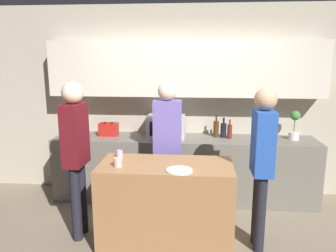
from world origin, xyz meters
TOP-DOWN VIEW (x-y plane):
  - back_wall at (0.00, 1.66)m, footprint 6.40×0.40m
  - back_counter at (0.00, 1.39)m, footprint 3.60×0.62m
  - kitchen_island at (-0.14, 0.24)m, footprint 1.39×0.67m
  - microwave at (-0.25, 1.44)m, footprint 0.52×0.39m
  - toaster at (-1.07, 1.44)m, footprint 0.26×0.16m
  - potted_plant at (1.48, 1.44)m, footprint 0.14×0.14m
  - bottle_0 at (0.44, 1.49)m, footprint 0.08×0.08m
  - bottle_1 at (0.54, 1.46)m, footprint 0.08×0.08m
  - bottle_2 at (0.62, 1.42)m, footprint 0.07×0.07m
  - plate_on_island at (0.01, 0.03)m, footprint 0.26×0.26m
  - cup_0 at (-0.62, 0.11)m, footprint 0.09×0.09m
  - cup_1 at (-0.67, 0.42)m, footprint 0.07×0.07m
  - person_left at (-0.18, 0.83)m, footprint 0.35×0.22m
  - person_center at (-1.12, 0.28)m, footprint 0.23×0.35m
  - person_right at (0.83, 0.23)m, footprint 0.22×0.34m

SIDE VIEW (x-z plane):
  - back_counter at x=0.00m, z-range 0.00..0.89m
  - kitchen_island at x=-0.14m, z-range 0.00..0.89m
  - plate_on_island at x=0.01m, z-range 0.89..0.91m
  - cup_1 at x=-0.67m, z-range 0.89..0.97m
  - cup_0 at x=-0.62m, z-range 0.89..0.98m
  - toaster at x=-1.07m, z-range 0.89..1.07m
  - bottle_2 at x=0.62m, z-range 0.86..1.12m
  - bottle_1 at x=0.54m, z-range 0.86..1.13m
  - bottle_0 at x=0.44m, z-range 0.85..1.16m
  - person_right at x=0.83m, z-range 0.16..1.86m
  - person_left at x=-0.18m, z-range 0.17..1.87m
  - microwave at x=-0.25m, z-range 0.89..1.19m
  - person_center at x=-1.12m, z-range 0.17..1.91m
  - potted_plant at x=1.48m, z-range 0.89..1.28m
  - back_wall at x=0.00m, z-range 0.19..2.89m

